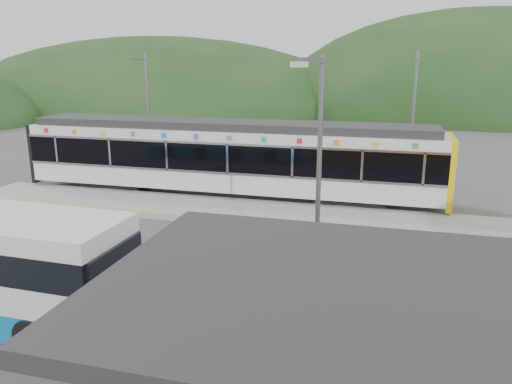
# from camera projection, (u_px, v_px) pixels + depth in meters

# --- Properties ---
(ground) EXTENTS (120.00, 120.00, 0.00)m
(ground) POSITION_uv_depth(u_px,v_px,m) (217.00, 240.00, 18.71)
(ground) COLOR #4C4C4F
(ground) RESTS_ON ground
(hills) EXTENTS (146.00, 149.00, 26.00)m
(hills) POSITION_uv_depth(u_px,v_px,m) (389.00, 213.00, 22.07)
(hills) COLOR #1E3D19
(hills) RESTS_ON ground
(platform) EXTENTS (26.00, 3.20, 0.30)m
(platform) POSITION_uv_depth(u_px,v_px,m) (242.00, 212.00, 21.75)
(platform) COLOR #9E9E99
(platform) RESTS_ON ground
(yellow_line) EXTENTS (26.00, 0.10, 0.01)m
(yellow_line) POSITION_uv_depth(u_px,v_px,m) (233.00, 217.00, 20.50)
(yellow_line) COLOR yellow
(yellow_line) RESTS_ON platform
(train) EXTENTS (20.44, 3.01, 3.74)m
(train) POSITION_uv_depth(u_px,v_px,m) (228.00, 156.00, 24.17)
(train) COLOR black
(train) RESTS_ON ground
(catenary_mast_west) EXTENTS (0.18, 1.80, 7.00)m
(catenary_mast_west) POSITION_uv_depth(u_px,v_px,m) (148.00, 115.00, 27.55)
(catenary_mast_west) COLOR slate
(catenary_mast_west) RESTS_ON ground
(catenary_mast_east) EXTENTS (0.18, 1.80, 7.00)m
(catenary_mast_east) POSITION_uv_depth(u_px,v_px,m) (412.00, 123.00, 23.99)
(catenary_mast_east) COLOR slate
(catenary_mast_east) RESTS_ON ground
(station_shelter) EXTENTS (9.20, 6.20, 3.00)m
(station_shelter) POSITION_uv_depth(u_px,v_px,m) (372.00, 366.00, 8.39)
(station_shelter) COLOR #966541
(station_shelter) RESTS_ON ground
(lamp_post) EXTENTS (0.52, 1.21, 6.66)m
(lamp_post) POSITION_uv_depth(u_px,v_px,m) (318.00, 172.00, 11.91)
(lamp_post) COLOR slate
(lamp_post) RESTS_ON ground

